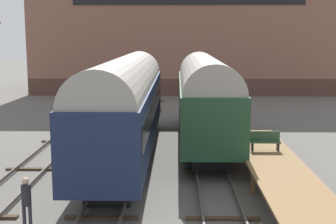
# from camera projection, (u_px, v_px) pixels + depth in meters

# --- Properties ---
(ground_plane) EXTENTS (200.00, 200.00, 0.00)m
(ground_plane) POSITION_uv_depth(u_px,v_px,m) (113.00, 191.00, 19.45)
(ground_plane) COLOR #56544F
(track_left) EXTENTS (2.60, 60.00, 0.26)m
(track_left) POSITION_uv_depth(u_px,v_px,m) (11.00, 187.00, 19.51)
(track_left) COLOR #4C4742
(track_left) RESTS_ON ground
(track_middle) EXTENTS (2.60, 60.00, 0.26)m
(track_middle) POSITION_uv_depth(u_px,v_px,m) (113.00, 188.00, 19.42)
(track_middle) COLOR #4C4742
(track_middle) RESTS_ON ground
(track_right) EXTENTS (2.60, 60.00, 0.26)m
(track_right) POSITION_uv_depth(u_px,v_px,m) (216.00, 189.00, 19.34)
(track_right) COLOR #4C4742
(track_right) RESTS_ON ground
(train_car_green) EXTENTS (3.04, 15.91, 5.21)m
(train_car_green) POSITION_uv_depth(u_px,v_px,m) (205.00, 95.00, 27.68)
(train_car_green) COLOR black
(train_car_green) RESTS_ON ground
(train_car_navy) EXTENTS (2.95, 18.16, 5.33)m
(train_car_navy) POSITION_uv_depth(u_px,v_px,m) (126.00, 102.00, 24.08)
(train_car_navy) COLOR black
(train_car_navy) RESTS_ON ground
(station_platform) EXTENTS (2.42, 15.58, 1.09)m
(station_platform) POSITION_uv_depth(u_px,v_px,m) (280.00, 171.00, 18.88)
(station_platform) COLOR brown
(station_platform) RESTS_ON ground
(bench) EXTENTS (1.40, 0.40, 0.91)m
(bench) POSITION_uv_depth(u_px,v_px,m) (265.00, 140.00, 21.77)
(bench) COLOR #2D4C33
(bench) RESTS_ON station_platform
(person_worker) EXTENTS (0.32, 0.32, 1.81)m
(person_worker) POSITION_uv_depth(u_px,v_px,m) (26.00, 198.00, 15.38)
(person_worker) COLOR #282833
(person_worker) RESTS_ON ground
(warehouse_building) EXTENTS (34.63, 10.28, 18.53)m
(warehouse_building) POSITION_uv_depth(u_px,v_px,m) (188.00, 11.00, 53.85)
(warehouse_building) COLOR #4F342A
(warehouse_building) RESTS_ON ground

